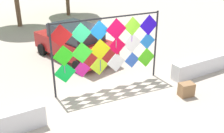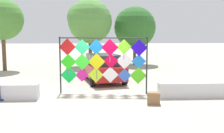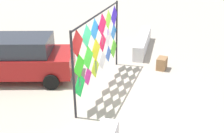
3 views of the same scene
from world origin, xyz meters
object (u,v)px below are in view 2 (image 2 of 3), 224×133
kite_display_rack (103,59)px  tree_palm_like (0,18)px  tree_far_right (88,20)px  tree_broadleaf (136,27)px  parked_car (103,68)px  cardboard_box_large (154,98)px

kite_display_rack → tree_palm_like: bearing=132.9°
tree_far_right → tree_broadleaf: 4.39m
kite_display_rack → tree_palm_like: 11.11m
kite_display_rack → tree_far_right: 10.47m
tree_palm_like → tree_far_right: bearing=19.3°
kite_display_rack → tree_broadleaf: 12.03m
kite_display_rack → tree_palm_like: (-7.41, 7.96, 2.31)m
tree_far_right → tree_broadleaf: tree_far_right is taller
tree_far_right → tree_broadleaf: size_ratio=1.09×
tree_broadleaf → tree_palm_like: bearing=-161.3°
parked_car → tree_broadleaf: bearing=70.0°
parked_car → tree_palm_like: tree_palm_like is taller
parked_car → tree_palm_like: size_ratio=0.81×
cardboard_box_large → tree_far_right: (-3.04, 12.22, 3.61)m
parked_car → cardboard_box_large: (1.94, -5.15, -0.57)m
kite_display_rack → tree_broadleaf: tree_broadleaf is taller
kite_display_rack → tree_far_right: (-1.07, 10.17, 2.25)m
kite_display_rack → cardboard_box_large: 3.15m
kite_display_rack → tree_broadleaf: size_ratio=0.80×
tree_far_right → tree_broadleaf: bearing=17.7°
tree_broadleaf → tree_palm_like: tree_palm_like is taller
parked_car → tree_broadleaf: size_ratio=0.86×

